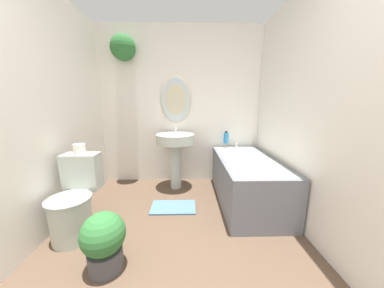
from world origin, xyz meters
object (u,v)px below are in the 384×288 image
at_px(bathtub, 247,179).
at_px(potted_plant, 104,240).
at_px(toilet_paper_roll, 80,149).
at_px(shampoo_bottle, 226,138).
at_px(toilet, 75,203).
at_px(pedestal_sink, 175,148).

height_order(bathtub, potted_plant, bathtub).
bearing_deg(toilet_paper_roll, shampoo_bottle, 31.10).
height_order(shampoo_bottle, toilet_paper_roll, toilet_paper_roll).
relative_size(toilet, shampoo_bottle, 4.04).
bearing_deg(bathtub, potted_plant, -143.34).
bearing_deg(pedestal_sink, bathtub, -24.81).
distance_m(pedestal_sink, potted_plant, 1.59).
distance_m(pedestal_sink, shampoo_bottle, 0.80).
distance_m(toilet, bathtub, 1.94).
bearing_deg(toilet, shampoo_bottle, 35.53).
xyz_separation_m(pedestal_sink, shampoo_bottle, (0.78, 0.17, 0.11)).
bearing_deg(bathtub, shampoo_bottle, 105.41).
height_order(bathtub, toilet_paper_roll, toilet_paper_roll).
bearing_deg(pedestal_sink, shampoo_bottle, 12.16).
xyz_separation_m(pedestal_sink, potted_plant, (-0.45, -1.47, -0.37)).
bearing_deg(toilet, toilet_paper_roll, 90.00).
xyz_separation_m(bathtub, toilet_paper_roll, (-1.85, -0.41, 0.51)).
bearing_deg(shampoo_bottle, toilet_paper_roll, -148.90).
bearing_deg(shampoo_bottle, potted_plant, -126.83).
height_order(toilet, potted_plant, toilet).
bearing_deg(pedestal_sink, toilet, -131.23).
distance_m(shampoo_bottle, toilet_paper_roll, 1.97).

